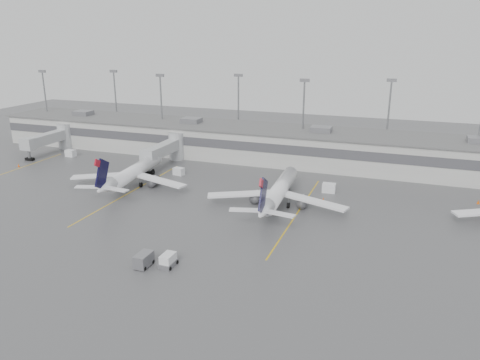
% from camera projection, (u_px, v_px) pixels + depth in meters
% --- Properties ---
extents(ground, '(260.00, 260.00, 0.00)m').
position_uv_depth(ground, '(146.00, 253.00, 69.63)').
color(ground, '#4E4E50').
rests_on(ground, ground).
extents(terminal, '(152.00, 17.00, 9.45)m').
position_uv_depth(terminal, '(262.00, 143.00, 120.31)').
color(terminal, '#B1B1AC').
rests_on(terminal, ground).
extents(light_masts, '(142.40, 8.00, 20.60)m').
position_uv_depth(light_masts, '(269.00, 109.00, 123.09)').
color(light_masts, gray).
rests_on(light_masts, ground).
extents(jet_bridge_left, '(4.00, 17.20, 7.00)m').
position_uv_depth(jet_bridge_left, '(55.00, 138.00, 127.46)').
color(jet_bridge_left, '#A9ACAF').
rests_on(jet_bridge_left, ground).
extents(jet_bridge_right, '(4.00, 17.20, 7.00)m').
position_uv_depth(jet_bridge_right, '(169.00, 148.00, 116.08)').
color(jet_bridge_right, '#A9ACAF').
rests_on(jet_bridge_right, ground).
extents(stand_markings, '(105.25, 40.00, 0.01)m').
position_uv_depth(stand_markings, '(210.00, 201.00, 91.13)').
color(stand_markings, '#E9B50D').
rests_on(stand_markings, ground).
extents(jet_mid_left, '(26.01, 29.27, 9.47)m').
position_uv_depth(jet_mid_left, '(132.00, 173.00, 99.36)').
color(jet_mid_left, white).
rests_on(jet_mid_left, ground).
extents(jet_mid_right, '(26.62, 29.89, 9.66)m').
position_uv_depth(jet_mid_right, '(278.00, 191.00, 87.66)').
color(jet_mid_right, white).
rests_on(jet_mid_right, ground).
extents(baggage_tug, '(1.90, 2.91, 1.86)m').
position_uv_depth(baggage_tug, '(168.00, 261.00, 65.65)').
color(baggage_tug, white).
rests_on(baggage_tug, ground).
extents(baggage_cart, '(1.77, 3.06, 1.96)m').
position_uv_depth(baggage_cart, '(144.00, 260.00, 65.53)').
color(baggage_cart, slate).
rests_on(baggage_cart, ground).
extents(gse_uld_a, '(2.62, 1.83, 1.79)m').
position_uv_depth(gse_uld_a, '(71.00, 153.00, 123.36)').
color(gse_uld_a, white).
rests_on(gse_uld_a, ground).
extents(gse_uld_b, '(2.63, 1.98, 1.69)m').
position_uv_depth(gse_uld_b, '(179.00, 171.00, 107.54)').
color(gse_uld_b, white).
rests_on(gse_uld_b, ground).
extents(gse_uld_c, '(2.75, 1.92, 1.88)m').
position_uv_depth(gse_uld_c, '(329.00, 188.00, 95.85)').
color(gse_uld_c, white).
rests_on(gse_uld_c, ground).
extents(gse_loader, '(2.76, 3.33, 1.79)m').
position_uv_depth(gse_loader, '(152.00, 158.00, 118.79)').
color(gse_loader, slate).
rests_on(gse_loader, ground).
extents(cone_a, '(0.50, 0.50, 0.79)m').
position_uv_depth(cone_a, '(19.00, 165.00, 114.01)').
color(cone_a, '#FF5B05').
rests_on(cone_a, ground).
extents(cone_b, '(0.41, 0.41, 0.65)m').
position_uv_depth(cone_b, '(170.00, 180.00, 102.66)').
color(cone_b, '#FF5B05').
rests_on(cone_b, ground).
extents(cone_c, '(0.41, 0.41, 0.66)m').
position_uv_depth(cone_c, '(323.00, 199.00, 91.30)').
color(cone_c, '#FF5B05').
rests_on(cone_c, ground).
extents(cone_d, '(0.50, 0.50, 0.79)m').
position_uv_depth(cone_d, '(478.00, 202.00, 89.57)').
color(cone_d, '#FF5B05').
rests_on(cone_d, ground).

